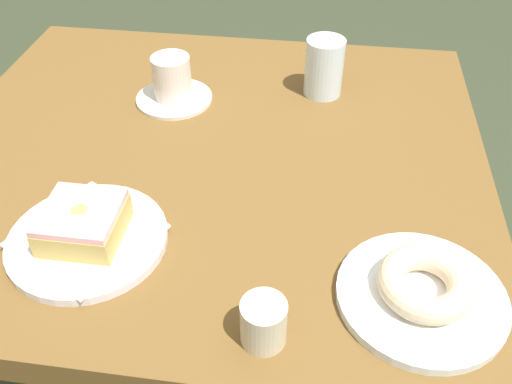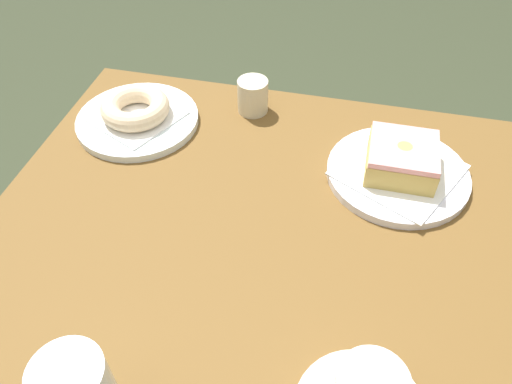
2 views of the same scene
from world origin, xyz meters
name	(u,v)px [view 1 (image 1 of 2)]	position (x,y,z in m)	size (l,w,h in m)	color
table	(211,205)	(0.00, 0.00, 0.63)	(0.91, 0.83, 0.76)	brown
plate_glazed_square	(88,240)	(0.12, 0.23, 0.76)	(0.21, 0.21, 0.01)	white
napkin_glazed_square	(87,235)	(0.12, 0.23, 0.77)	(0.16, 0.16, 0.00)	white
donut_glazed_square	(83,222)	(0.12, 0.23, 0.80)	(0.10, 0.10, 0.05)	tan
plate_sugar_ring	(421,297)	(-0.32, 0.27, 0.76)	(0.21, 0.21, 0.01)	white
napkin_sugar_ring	(422,292)	(-0.32, 0.27, 0.77)	(0.13, 0.13, 0.00)	white
donut_sugar_ring	(425,283)	(-0.32, 0.27, 0.79)	(0.12, 0.12, 0.03)	beige
water_glass	(324,67)	(-0.18, -0.21, 0.81)	(0.07, 0.07, 0.11)	silver
coffee_cup	(173,82)	(0.09, -0.14, 0.79)	(0.14, 0.14, 0.09)	silver
sugar_jar	(264,322)	(-0.14, 0.35, 0.79)	(0.05, 0.05, 0.06)	beige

